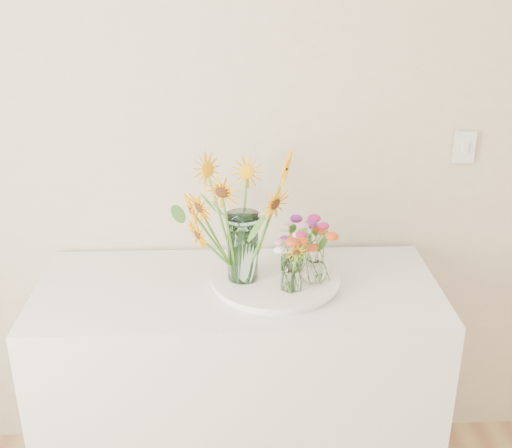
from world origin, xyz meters
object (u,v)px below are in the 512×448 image
Objects in this scene: small_vase_a at (291,274)px; small_vase_c at (303,250)px; counter at (239,392)px; tray at (275,281)px; mason_jar at (243,247)px; small_vase_b at (314,264)px.

small_vase_c is at bearing 72.83° from small_vase_a.
small_vase_c is at bearing 25.31° from counter.
mason_jar is at bearing -178.33° from tray.
tray is 0.16m from small_vase_c.
mason_jar is 0.25m from small_vase_b.
mason_jar reaches higher than small_vase_a.
small_vase_c is (-0.02, 0.13, -0.01)m from small_vase_b.
counter is 0.60m from small_vase_b.
tray is at bearing -134.58° from small_vase_c.
mason_jar is 1.85× the size of small_vase_b.
mason_jar is 0.19m from small_vase_a.
counter is 10.55× the size of small_vase_b.
small_vase_c is at bearing 45.42° from tray.
small_vase_a is 0.91× the size of small_vase_b.
counter is at bearing -172.99° from mason_jar.
mason_jar is 2.22× the size of small_vase_c.
tray reaches higher than counter.
counter is at bearing 156.24° from small_vase_a.
small_vase_b reaches higher than small_vase_a.
counter is 12.67× the size of small_vase_c.
mason_jar is (0.02, 0.00, 0.60)m from counter.
small_vase_a is at bearing -26.91° from mason_jar.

